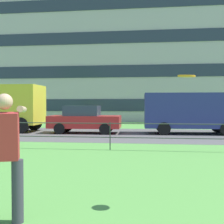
% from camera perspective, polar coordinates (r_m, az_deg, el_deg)
% --- Properties ---
extents(street_strip, '(80.00, 7.32, 0.01)m').
position_cam_1_polar(street_strip, '(16.40, -5.07, -4.19)').
color(street_strip, '#565454').
rests_on(street_strip, ground).
extents(park_fence, '(29.21, 0.04, 1.00)m').
position_cam_1_polar(park_fence, '(11.08, -11.14, -3.51)').
color(park_fence, '#333833').
rests_on(park_fence, ground).
extents(person_thrower, '(0.49, 0.86, 1.78)m').
position_cam_1_polar(person_thrower, '(4.35, -19.83, -7.45)').
color(person_thrower, '#383842').
rests_on(person_thrower, ground).
extents(frisbee, '(0.38, 0.38, 0.04)m').
position_cam_1_polar(frisbee, '(4.77, 14.10, 6.71)').
color(frisbee, orange).
extents(car_red_center, '(4.04, 1.89, 1.54)m').
position_cam_1_polar(car_red_center, '(16.82, -5.35, -1.40)').
color(car_red_center, red).
rests_on(car_red_center, ground).
extents(panel_van_left, '(5.07, 2.24, 2.24)m').
position_cam_1_polar(panel_van_left, '(16.93, 14.82, 0.24)').
color(panel_van_left, navy).
rests_on(panel_van_left, ground).
extents(apartment_building_background, '(36.72, 12.35, 12.71)m').
position_cam_1_polar(apartment_building_background, '(33.29, 7.77, 9.67)').
color(apartment_building_background, '#B7B2AD').
rests_on(apartment_building_background, ground).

